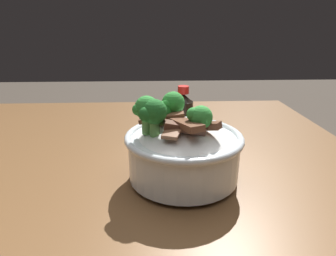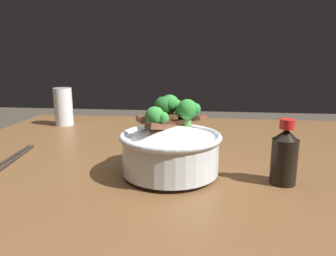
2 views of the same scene
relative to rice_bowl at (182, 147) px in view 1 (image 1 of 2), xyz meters
name	(u,v)px [view 1 (image 1 of 2)]	position (x,y,z in m)	size (l,w,h in m)	color
dining_table	(128,238)	(-0.03, 0.10, -0.17)	(1.15, 1.01, 0.77)	brown
rice_bowl	(182,147)	(0.00, 0.00, 0.00)	(0.21, 0.21, 0.16)	silver
soy_sauce_bottle	(183,114)	(0.22, -0.02, -0.01)	(0.05, 0.05, 0.13)	black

